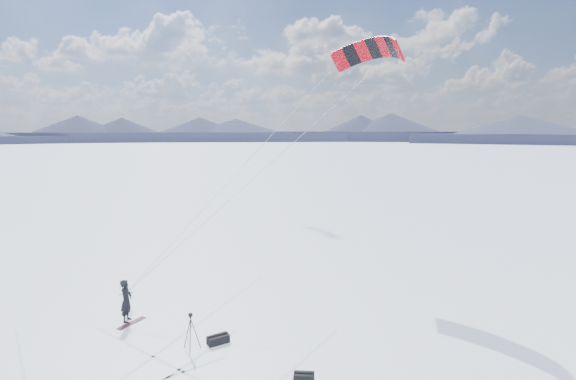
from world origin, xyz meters
name	(u,v)px	position (x,y,z in m)	size (l,w,h in m)	color
ground	(188,354)	(0.00, 0.00, 0.00)	(1800.00, 1800.00, 0.00)	white
horizon_hills	(184,249)	(0.00, 0.00, 4.03)	(704.00, 704.00, 9.49)	#20253B
snow_tracks	(171,362)	(-0.65, -0.35, 0.00)	(14.76, 10.25, 0.01)	silver
snowkiter	(127,321)	(-2.02, 3.74, 0.00)	(0.68, 0.45, 1.86)	black
snowboard	(131,323)	(-1.87, 3.42, 0.02)	(1.35, 0.25, 0.04)	maroon
tripod	(191,327)	(0.16, 0.21, 0.94)	(0.63, 0.66, 1.46)	black
gear_bag_a	(218,339)	(1.21, 0.34, 0.17)	(0.89, 0.52, 0.37)	black
gear_bag_b	(304,377)	(3.29, -3.16, 0.14)	(0.76, 0.61, 0.31)	black
power_kite	(369,53)	(12.15, 7.12, 12.80)	(15.43, 6.07, 12.44)	#AE050F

